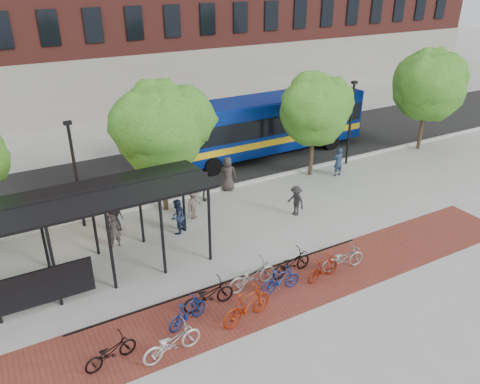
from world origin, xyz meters
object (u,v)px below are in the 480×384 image
pedestrian_2 (177,217)px  bus (264,123)px  bike_5 (247,305)px  pedestrian_9 (296,201)px  pedestrian_3 (194,204)px  bus_shelter (66,211)px  bike_6 (252,275)px  pedestrian_6 (228,174)px  bike_10 (343,258)px  bike_4 (209,295)px  lamp_post_left (76,172)px  bike_3 (187,312)px  bike_0 (110,352)px  tree_b (161,124)px  pedestrian_0 (114,215)px  pedestrian_1 (114,230)px  tree_d (430,82)px  pedestrian_7 (338,162)px  lamp_post_right (350,121)px  tree_c (315,107)px  bike_2 (172,342)px  pedestrian_4 (205,186)px  bike_7 (280,280)px  bike_9 (323,268)px  bike_8 (291,263)px

pedestrian_2 → bus: bearing=-176.6°
bike_5 → pedestrian_9: (5.87, 5.46, 0.14)m
pedestrian_2 → pedestrian_3: (1.23, 0.89, -0.06)m
bus_shelter → bike_6: size_ratio=5.08×
pedestrian_6 → bike_10: bearing=117.2°
bike_4 → lamp_post_left: bearing=16.9°
bike_3 → bike_5: bike_5 is taller
bike_0 → bike_3: bearing=-92.4°
tree_b → pedestrian_9: 7.42m
tree_b → pedestrian_0: size_ratio=4.16×
bike_10 → pedestrian_1: size_ratio=1.23×
tree_d → bike_4: size_ratio=3.33×
bus → pedestrian_7: 5.59m
lamp_post_right → bike_10: (-7.63, -8.66, -2.24)m
bus → pedestrian_1: bearing=-151.4°
pedestrian_1 → pedestrian_6: size_ratio=0.83×
bus → pedestrian_3: bearing=-142.7°
tree_c → lamp_post_left: (-13.09, 0.25, -1.31)m
bike_10 → pedestrian_2: pedestrian_2 is taller
bike_2 → bike_5: size_ratio=0.96×
bus → bike_2: bearing=-131.2°
pedestrian_4 → bike_2: bearing=-117.8°
tree_d → pedestrian_6: size_ratio=3.45×
lamp_post_right → pedestrian_2: bearing=-167.4°
lamp_post_right → bike_4: bearing=-148.6°
tree_d → bike_5: bearing=-153.8°
bike_10 → bike_5: bearing=104.5°
bus → pedestrian_6: size_ratio=7.23×
pedestrian_2 → bike_3: bearing=36.9°
tree_c → pedestrian_2: 10.29m
bike_2 → pedestrian_4: 10.93m
bike_10 → bike_3: bearing=95.3°
pedestrian_1 → pedestrian_4: bearing=-151.9°
lamp_post_right → bike_7: (-10.61, -8.63, -2.25)m
pedestrian_1 → tree_c: bearing=-163.5°
bike_7 → pedestrian_6: (2.41, 8.83, 0.46)m
pedestrian_7 → pedestrian_9: (-4.95, -2.79, -0.09)m
lamp_post_left → pedestrian_7: bearing=-4.7°
tree_c → bike_7: (-7.70, -8.38, -3.56)m
bus_shelter → tree_d: size_ratio=1.62×
bike_9 → pedestrian_3: 7.34m
bike_4 → bike_5: bike_5 is taller
pedestrian_4 → pedestrian_7: pedestrian_7 is taller
bike_2 → bike_4: (2.00, 1.54, -0.01)m
bike_8 → tree_b: bearing=9.5°
tree_b → bike_3: bearing=-106.5°
tree_b → bike_0: tree_b is taller
bike_5 → bike_6: size_ratio=1.01×
lamp_post_right → bike_8: lamp_post_right is taller
bike_2 → pedestrian_4: pedestrian_4 is taller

